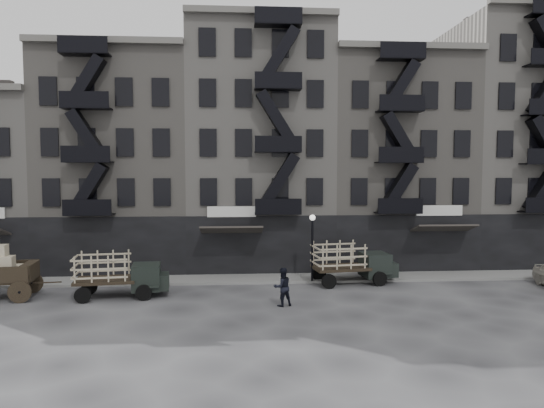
{
  "coord_description": "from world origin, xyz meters",
  "views": [
    {
      "loc": [
        -1.55,
        -26.89,
        7.02
      ],
      "look_at": [
        0.59,
        4.0,
        4.86
      ],
      "focal_mm": 32.0,
      "sensor_mm": 36.0,
      "label": 1
    }
  ],
  "objects": [
    {
      "name": "stake_truck_west",
      "position": [
        -8.16,
        0.02,
        1.43
      ],
      "size": [
        5.16,
        2.52,
        2.5
      ],
      "rotation": [
        0.0,
        0.0,
        0.11
      ],
      "color": "black",
      "rests_on": "ground"
    },
    {
      "name": "building_mideast",
      "position": [
        10.0,
        9.83,
        7.5
      ],
      "size": [
        10.0,
        11.35,
        16.2
      ],
      "color": "slate",
      "rests_on": "ground"
    },
    {
      "name": "building_east",
      "position": [
        20.0,
        9.82,
        9.0
      ],
      "size": [
        10.0,
        11.35,
        19.2
      ],
      "color": "gray",
      "rests_on": "ground"
    },
    {
      "name": "building_center",
      "position": [
        -0.0,
        9.82,
        8.5
      ],
      "size": [
        10.0,
        11.35,
        18.2
      ],
      "color": "gray",
      "rests_on": "ground"
    },
    {
      "name": "stake_truck_east",
      "position": [
        5.44,
        2.32,
        1.48
      ],
      "size": [
        5.37,
        2.71,
        2.59
      ],
      "rotation": [
        0.0,
        0.0,
        0.14
      ],
      "color": "black",
      "rests_on": "ground"
    },
    {
      "name": "pedestrian_mid",
      "position": [
        0.7,
        -2.33,
        1.0
      ],
      "size": [
        1.16,
        1.03,
        2.0
      ],
      "primitive_type": "imported",
      "rotation": [
        0.0,
        0.0,
        3.47
      ],
      "color": "black",
      "rests_on": "ground"
    },
    {
      "name": "lamp_post",
      "position": [
        3.0,
        2.6,
        2.78
      ],
      "size": [
        0.36,
        0.36,
        4.28
      ],
      "color": "black",
      "rests_on": "ground"
    },
    {
      "name": "sidewalk",
      "position": [
        0.0,
        3.75,
        0.07
      ],
      "size": [
        55.0,
        2.5,
        0.15
      ],
      "primitive_type": "cube",
      "color": "slate",
      "rests_on": "ground"
    },
    {
      "name": "building_midwest",
      "position": [
        -10.0,
        9.83,
        7.5
      ],
      "size": [
        10.0,
        11.35,
        16.2
      ],
      "color": "slate",
      "rests_on": "ground"
    },
    {
      "name": "ground",
      "position": [
        0.0,
        0.0,
        0.0
      ],
      "size": [
        140.0,
        140.0,
        0.0
      ],
      "primitive_type": "plane",
      "color": "#38383A",
      "rests_on": "ground"
    }
  ]
}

